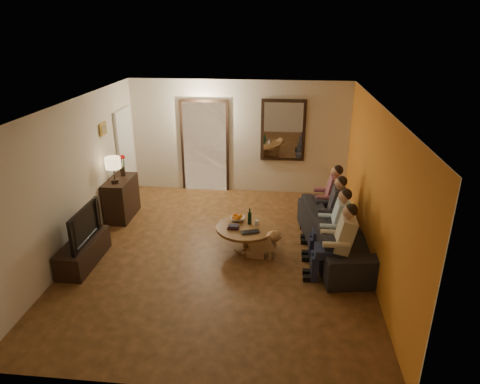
# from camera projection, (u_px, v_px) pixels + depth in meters

# --- Properties ---
(floor) EXTENTS (5.00, 6.00, 0.01)m
(floor) POSITION_uv_depth(u_px,v_px,m) (221.00, 253.00, 7.53)
(floor) COLOR #442D12
(floor) RESTS_ON ground
(ceiling) EXTENTS (5.00, 6.00, 0.01)m
(ceiling) POSITION_uv_depth(u_px,v_px,m) (219.00, 105.00, 6.55)
(ceiling) COLOR white
(ceiling) RESTS_ON back_wall
(back_wall) EXTENTS (5.00, 0.02, 2.60)m
(back_wall) POSITION_uv_depth(u_px,v_px,m) (239.00, 137.00, 9.81)
(back_wall) COLOR beige
(back_wall) RESTS_ON floor
(front_wall) EXTENTS (5.00, 0.02, 2.60)m
(front_wall) POSITION_uv_depth(u_px,v_px,m) (176.00, 291.00, 4.28)
(front_wall) COLOR beige
(front_wall) RESTS_ON floor
(left_wall) EXTENTS (0.02, 6.00, 2.60)m
(left_wall) POSITION_uv_depth(u_px,v_px,m) (75.00, 179.00, 7.28)
(left_wall) COLOR beige
(left_wall) RESTS_ON floor
(right_wall) EXTENTS (0.02, 6.00, 2.60)m
(right_wall) POSITION_uv_depth(u_px,v_px,m) (375.00, 190.00, 6.80)
(right_wall) COLOR beige
(right_wall) RESTS_ON floor
(orange_accent) EXTENTS (0.01, 6.00, 2.60)m
(orange_accent) POSITION_uv_depth(u_px,v_px,m) (375.00, 190.00, 6.81)
(orange_accent) COLOR orange
(orange_accent) RESTS_ON right_wall
(kitchen_doorway) EXTENTS (1.00, 0.06, 2.10)m
(kitchen_doorway) POSITION_uv_depth(u_px,v_px,m) (205.00, 147.00, 9.96)
(kitchen_doorway) COLOR #FFE0A5
(kitchen_doorway) RESTS_ON floor
(door_trim) EXTENTS (1.12, 0.04, 2.22)m
(door_trim) POSITION_uv_depth(u_px,v_px,m) (205.00, 147.00, 9.95)
(door_trim) COLOR black
(door_trim) RESTS_ON floor
(fridge_glimpse) EXTENTS (0.45, 0.03, 1.70)m
(fridge_glimpse) POSITION_uv_depth(u_px,v_px,m) (216.00, 154.00, 10.00)
(fridge_glimpse) COLOR silver
(fridge_glimpse) RESTS_ON floor
(mirror_frame) EXTENTS (1.00, 0.05, 1.40)m
(mirror_frame) POSITION_uv_depth(u_px,v_px,m) (283.00, 130.00, 9.60)
(mirror_frame) COLOR black
(mirror_frame) RESTS_ON back_wall
(mirror_glass) EXTENTS (0.86, 0.02, 1.26)m
(mirror_glass) POSITION_uv_depth(u_px,v_px,m) (283.00, 131.00, 9.57)
(mirror_glass) COLOR white
(mirror_glass) RESTS_ON back_wall
(white_door) EXTENTS (0.06, 0.85, 2.04)m
(white_door) POSITION_uv_depth(u_px,v_px,m) (126.00, 155.00, 9.50)
(white_door) COLOR white
(white_door) RESTS_ON floor
(framed_art) EXTENTS (0.03, 0.28, 0.24)m
(framed_art) POSITION_uv_depth(u_px,v_px,m) (103.00, 129.00, 8.27)
(framed_art) COLOR #B28C33
(framed_art) RESTS_ON left_wall
(art_canvas) EXTENTS (0.01, 0.22, 0.18)m
(art_canvas) POSITION_uv_depth(u_px,v_px,m) (104.00, 129.00, 8.27)
(art_canvas) COLOR brown
(art_canvas) RESTS_ON left_wall
(dresser) EXTENTS (0.45, 0.93, 0.83)m
(dresser) POSITION_uv_depth(u_px,v_px,m) (121.00, 198.00, 8.76)
(dresser) COLOR black
(dresser) RESTS_ON floor
(table_lamp) EXTENTS (0.30, 0.30, 0.54)m
(table_lamp) POSITION_uv_depth(u_px,v_px,m) (114.00, 170.00, 8.30)
(table_lamp) COLOR beige
(table_lamp) RESTS_ON dresser
(flower_vase) EXTENTS (0.14, 0.14, 0.44)m
(flower_vase) POSITION_uv_depth(u_px,v_px,m) (122.00, 165.00, 8.73)
(flower_vase) COLOR red
(flower_vase) RESTS_ON dresser
(tv_stand) EXTENTS (0.45, 1.24, 0.41)m
(tv_stand) POSITION_uv_depth(u_px,v_px,m) (83.00, 252.00, 7.15)
(tv_stand) COLOR black
(tv_stand) RESTS_ON floor
(tv) EXTENTS (1.04, 0.14, 0.60)m
(tv) POSITION_uv_depth(u_px,v_px,m) (79.00, 225.00, 6.96)
(tv) COLOR black
(tv) RESTS_ON tv_stand
(sofa) EXTENTS (2.63, 1.36, 0.73)m
(sofa) POSITION_uv_depth(u_px,v_px,m) (338.00, 233.00, 7.46)
(sofa) COLOR black
(sofa) RESTS_ON floor
(person_a) EXTENTS (0.60, 0.40, 1.20)m
(person_a) POSITION_uv_depth(u_px,v_px,m) (340.00, 246.00, 6.55)
(person_a) COLOR tan
(person_a) RESTS_ON sofa
(person_b) EXTENTS (0.60, 0.40, 1.20)m
(person_b) POSITION_uv_depth(u_px,v_px,m) (335.00, 228.00, 7.10)
(person_b) COLOR tan
(person_b) RESTS_ON sofa
(person_c) EXTENTS (0.60, 0.40, 1.20)m
(person_c) POSITION_uv_depth(u_px,v_px,m) (332.00, 213.00, 7.66)
(person_c) COLOR tan
(person_c) RESTS_ON sofa
(person_d) EXTENTS (0.60, 0.40, 1.20)m
(person_d) POSITION_uv_depth(u_px,v_px,m) (329.00, 200.00, 8.21)
(person_d) COLOR tan
(person_d) RESTS_ON sofa
(dog) EXTENTS (0.59, 0.32, 0.56)m
(dog) POSITION_uv_depth(u_px,v_px,m) (262.00, 243.00, 7.30)
(dog) COLOR #926643
(dog) RESTS_ON floor
(coffee_table) EXTENTS (1.33, 1.33, 0.45)m
(coffee_table) POSITION_uv_depth(u_px,v_px,m) (246.00, 238.00, 7.58)
(coffee_table) COLOR brown
(coffee_table) RESTS_ON floor
(bowl) EXTENTS (0.26, 0.26, 0.06)m
(bowl) POSITION_uv_depth(u_px,v_px,m) (237.00, 219.00, 7.71)
(bowl) COLOR white
(bowl) RESTS_ON coffee_table
(oranges) EXTENTS (0.20, 0.20, 0.08)m
(oranges) POSITION_uv_depth(u_px,v_px,m) (237.00, 215.00, 7.68)
(oranges) COLOR orange
(oranges) RESTS_ON bowl
(wine_bottle) EXTENTS (0.07, 0.07, 0.31)m
(wine_bottle) POSITION_uv_depth(u_px,v_px,m) (250.00, 216.00, 7.53)
(wine_bottle) COLOR black
(wine_bottle) RESTS_ON coffee_table
(wine_glass) EXTENTS (0.06, 0.06, 0.10)m
(wine_glass) POSITION_uv_depth(u_px,v_px,m) (257.00, 223.00, 7.51)
(wine_glass) COLOR silver
(wine_glass) RESTS_ON coffee_table
(book_stack) EXTENTS (0.20, 0.15, 0.07)m
(book_stack) POSITION_uv_depth(u_px,v_px,m) (233.00, 226.00, 7.41)
(book_stack) COLOR black
(book_stack) RESTS_ON coffee_table
(laptop) EXTENTS (0.38, 0.31, 0.03)m
(laptop) POSITION_uv_depth(u_px,v_px,m) (251.00, 233.00, 7.23)
(laptop) COLOR black
(laptop) RESTS_ON coffee_table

